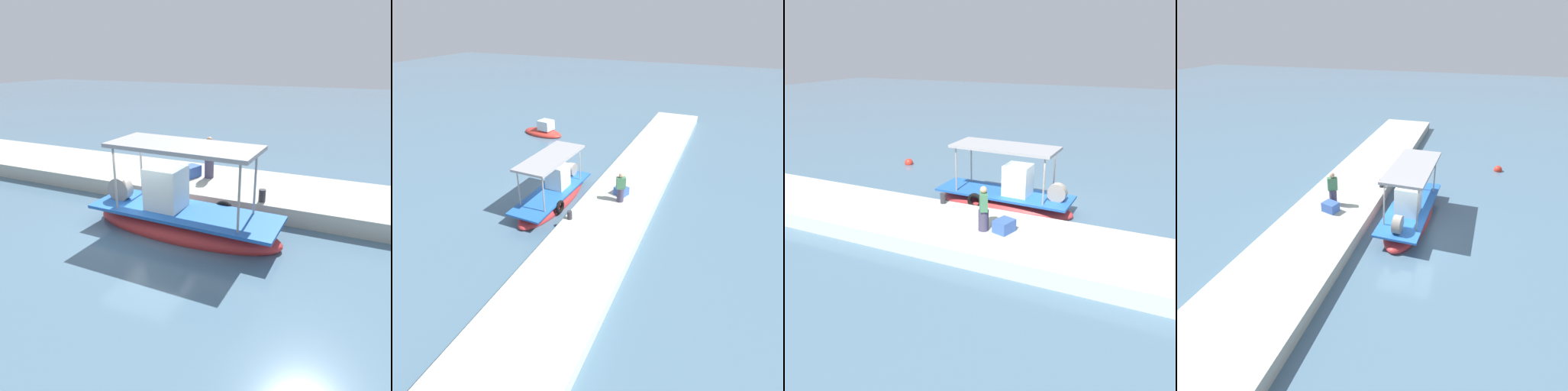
# 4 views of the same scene
# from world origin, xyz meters

# --- Properties ---
(ground_plane) EXTENTS (120.00, 120.00, 0.00)m
(ground_plane) POSITION_xyz_m (0.00, 0.00, 0.00)
(ground_plane) COLOR slate
(dock_quay) EXTENTS (36.00, 3.85, 0.61)m
(dock_quay) POSITION_xyz_m (0.00, -3.85, 0.30)
(dock_quay) COLOR #B2B7A9
(dock_quay) RESTS_ON ground_plane
(main_fishing_boat) EXTENTS (6.35, 2.12, 3.18)m
(main_fishing_boat) POSITION_xyz_m (-1.19, -0.22, 0.49)
(main_fishing_boat) COLOR #BC3233
(main_fishing_boat) RESTS_ON ground_plane
(fisherman_near_bollard) EXTENTS (0.50, 0.54, 1.66)m
(fisherman_near_bollard) POSITION_xyz_m (-0.63, -3.96, 1.36)
(fisherman_near_bollard) COLOR #403B55
(fisherman_near_bollard) RESTS_ON dock_quay
(mooring_bollard) EXTENTS (0.24, 0.24, 0.43)m
(mooring_bollard) POSITION_xyz_m (-3.25, -2.24, 0.82)
(mooring_bollard) COLOR #2D2D33
(mooring_bollard) RESTS_ON dock_quay
(cargo_crate) EXTENTS (0.74, 0.83, 0.45)m
(cargo_crate) POSITION_xyz_m (0.10, -3.79, 0.84)
(cargo_crate) COLOR #375BAF
(cargo_crate) RESTS_ON dock_quay
(moored_boat_near) EXTENTS (2.32, 4.01, 1.57)m
(moored_boat_near) POSITION_xyz_m (8.80, 6.29, 0.25)
(moored_boat_near) COLOR red
(moored_boat_near) RESTS_ON ground_plane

